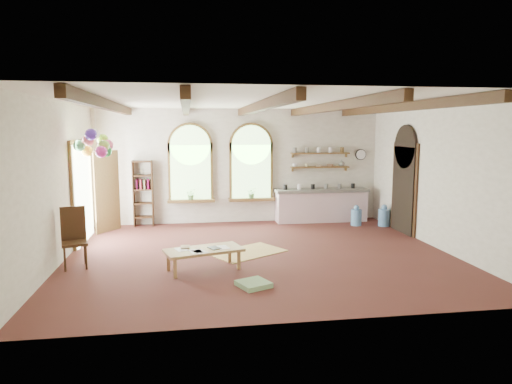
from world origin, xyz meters
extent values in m
plane|color=#512521|center=(0.00, 0.00, 0.00)|extent=(8.00, 8.00, 0.00)
cube|color=brown|center=(-1.40, 3.44, 1.45)|extent=(1.24, 0.08, 1.64)
cylinder|color=brown|center=(-1.40, 3.44, 2.20)|extent=(1.24, 0.08, 1.24)
cube|color=#87BA6F|center=(-1.40, 3.40, 1.45)|extent=(1.10, 0.04, 1.50)
cube|color=brown|center=(-1.40, 3.35, 0.66)|extent=(1.30, 0.28, 0.08)
cube|color=brown|center=(0.30, 3.44, 1.45)|extent=(1.24, 0.08, 1.64)
cylinder|color=brown|center=(0.30, 3.44, 2.20)|extent=(1.24, 0.08, 1.24)
cube|color=#87BA6F|center=(0.30, 3.40, 1.45)|extent=(1.10, 0.04, 1.50)
cube|color=brown|center=(0.30, 3.35, 0.66)|extent=(1.30, 0.28, 0.08)
cube|color=brown|center=(-3.95, 1.80, 1.15)|extent=(0.10, 1.90, 2.50)
cube|color=black|center=(3.95, 1.50, 1.10)|extent=(0.10, 1.30, 2.40)
cube|color=beige|center=(2.30, 3.20, 0.43)|extent=(2.60, 0.55, 0.86)
cube|color=slate|center=(2.30, 3.20, 0.90)|extent=(2.68, 0.62, 0.08)
cube|color=brown|center=(2.30, 3.38, 1.55)|extent=(1.70, 0.24, 0.04)
cube|color=brown|center=(2.30, 3.38, 1.95)|extent=(1.70, 0.24, 0.04)
cylinder|color=black|center=(3.55, 3.45, 1.90)|extent=(0.32, 0.04, 0.32)
cube|color=#3D2A13|center=(-2.95, 3.32, 0.90)|extent=(0.03, 0.32, 1.80)
cube|color=#3D2A13|center=(-2.45, 3.32, 0.90)|extent=(0.03, 0.32, 1.80)
cube|color=tan|center=(-1.22, -0.93, 0.38)|extent=(1.56, 1.04, 0.05)
cube|color=tan|center=(-1.74, -1.33, 0.18)|extent=(0.06, 0.06, 0.36)
cube|color=tan|center=(-0.56, -0.98, 0.18)|extent=(0.06, 0.06, 0.36)
cube|color=tan|center=(-1.88, -0.88, 0.18)|extent=(0.06, 0.06, 0.36)
cube|color=tan|center=(-0.70, -0.53, 0.18)|extent=(0.06, 0.06, 0.36)
cube|color=#3D2A13|center=(-3.65, -0.42, 0.48)|extent=(0.56, 0.56, 0.05)
cube|color=#3D2A13|center=(-3.70, -0.22, 0.82)|extent=(0.46, 0.16, 0.68)
cube|color=tan|center=(-0.25, 0.15, 0.01)|extent=(1.80, 1.61, 0.02)
cube|color=#759C6B|center=(-0.43, -1.97, 0.04)|extent=(0.64, 0.64, 0.08)
cylinder|color=#5D92C8|center=(3.10, 2.50, 0.22)|extent=(0.29, 0.29, 0.44)
sphere|color=#5D92C8|center=(3.10, 2.50, 0.49)|extent=(0.16, 0.16, 0.16)
cylinder|color=#5D92C8|center=(3.82, 2.30, 0.23)|extent=(0.31, 0.31, 0.46)
sphere|color=#5D92C8|center=(3.82, 2.30, 0.52)|extent=(0.17, 0.17, 0.17)
cylinder|color=silver|center=(-3.40, 0.87, 2.78)|extent=(0.01, 0.01, 0.85)
sphere|color=#219039|center=(-3.22, 0.89, 2.17)|extent=(0.25, 0.25, 0.25)
sphere|color=#DB497E|center=(-3.20, 1.05, 2.29)|extent=(0.25, 0.25, 0.25)
sphere|color=#8EDD2E|center=(-3.33, 1.21, 2.41)|extent=(0.25, 0.25, 0.25)
sphere|color=silver|center=(-3.48, 1.04, 2.53)|extent=(0.25, 0.25, 0.25)
sphere|color=yellow|center=(-3.63, 1.00, 2.17)|extent=(0.25, 0.25, 0.25)
sphere|color=#46A55D|center=(-3.75, 0.83, 2.29)|extent=(0.25, 0.25, 0.25)
sphere|color=#DF6B69|center=(-3.54, 0.74, 2.41)|extent=(0.25, 0.25, 0.25)
sphere|color=#5630CF|center=(-3.45, 0.61, 2.53)|extent=(0.25, 0.25, 0.25)
sphere|color=#F937C1|center=(-3.26, 0.55, 2.17)|extent=(0.25, 0.25, 0.25)
sphere|color=#9BDF4E|center=(-3.24, 0.78, 2.29)|extent=(0.25, 0.25, 0.25)
imported|color=olive|center=(-1.65, -0.78, 0.42)|extent=(0.18, 0.26, 0.02)
cube|color=black|center=(-1.02, -0.91, 0.41)|extent=(0.28, 0.31, 0.01)
imported|color=#598C4C|center=(-1.40, 3.32, 0.85)|extent=(0.27, 0.23, 0.30)
imported|color=#598C4C|center=(0.30, 3.32, 0.85)|extent=(0.27, 0.23, 0.30)
imported|color=white|center=(1.55, 3.38, 1.62)|extent=(0.12, 0.10, 0.10)
imported|color=beige|center=(1.90, 3.38, 1.62)|extent=(0.10, 0.10, 0.09)
imported|color=beige|center=(2.25, 3.38, 1.60)|extent=(0.22, 0.22, 0.05)
imported|color=#8C664C|center=(2.60, 3.38, 1.60)|extent=(0.20, 0.20, 0.06)
imported|color=slate|center=(2.95, 3.38, 1.67)|extent=(0.18, 0.18, 0.19)
camera|label=1|loc=(-1.50, -9.31, 2.64)|focal=32.00mm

